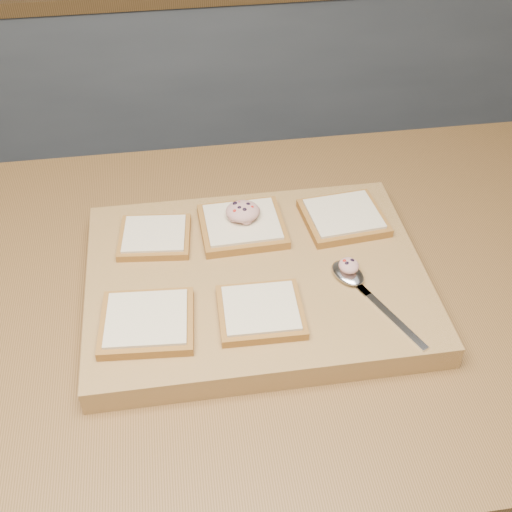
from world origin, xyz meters
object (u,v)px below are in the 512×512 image
Objects in this scene: cutting_board at (256,280)px; tuna_salad_dollop at (243,211)px; bread_far_center at (242,226)px; spoon at (354,279)px.

tuna_salad_dollop is at bearing 93.02° from cutting_board.
bread_far_center reaches higher than spoon.
bread_far_center is at bearing 94.48° from cutting_board.
spoon is at bearing -44.28° from bread_far_center.
cutting_board is 0.10m from bread_far_center.
tuna_salad_dollop is at bearing 76.04° from bread_far_center.
bread_far_center is at bearing -103.96° from tuna_salad_dollop.
spoon is (0.15, -0.14, -0.00)m from bread_far_center.
bread_far_center is (-0.01, 0.10, 0.03)m from cutting_board.
tuna_salad_dollop is 0.29× the size of spoon.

